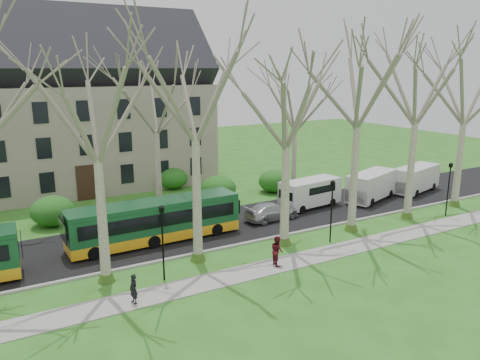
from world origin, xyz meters
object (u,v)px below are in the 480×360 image
object	(u,v)px
van_c	(416,179)
pedestrian_b	(277,250)
sedan	(272,211)
bus_follow	(156,221)
van_b	(372,186)
pedestrian_a	(134,289)
van_a	(310,194)

from	to	relation	value
van_c	pedestrian_b	world-z (taller)	van_c
sedan	van_c	bearing A→B (deg)	-92.87
bus_follow	sedan	size ratio (longest dim) A/B	2.56
van_b	pedestrian_b	distance (m)	17.11
bus_follow	sedan	xyz separation A→B (m)	(9.48, 0.07, -0.80)
pedestrian_a	bus_follow	bearing A→B (deg)	139.99
sedan	pedestrian_a	distance (m)	15.52
bus_follow	van_c	xyz separation A→B (m)	(26.12, 0.38, -0.23)
van_a	sedan	bearing A→B (deg)	-172.45
sedan	van_c	size ratio (longest dim) A/B	0.81
pedestrian_b	bus_follow	bearing A→B (deg)	43.92
van_a	pedestrian_b	xyz separation A→B (m)	(-9.09, -8.58, -0.30)
bus_follow	sedan	distance (m)	9.51
sedan	van_b	world-z (taller)	van_b
van_b	van_c	distance (m)	5.82
van_a	pedestrian_a	bearing A→B (deg)	-160.05
bus_follow	pedestrian_a	xyz separation A→B (m)	(-3.93, -7.76, -0.69)
van_c	pedestrian_a	distance (m)	31.13
van_a	van_c	size ratio (longest dim) A/B	0.97
bus_follow	van_a	distance (m)	14.16
van_c	pedestrian_b	size ratio (longest dim) A/B	3.12
bus_follow	van_a	bearing A→B (deg)	3.76
van_a	pedestrian_a	world-z (taller)	van_a
bus_follow	pedestrian_b	xyz separation A→B (m)	(5.02, -7.34, -0.55)
bus_follow	pedestrian_b	bearing A→B (deg)	-56.88
bus_follow	van_c	distance (m)	26.12
van_b	van_c	xyz separation A→B (m)	(5.82, 0.04, -0.03)
sedan	van_b	xyz separation A→B (m)	(10.82, 0.27, 0.60)
sedan	bus_follow	bearing A→B (deg)	86.48
pedestrian_a	pedestrian_b	world-z (taller)	pedestrian_b
van_b	van_c	world-z (taller)	van_b
bus_follow	sedan	world-z (taller)	bus_follow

